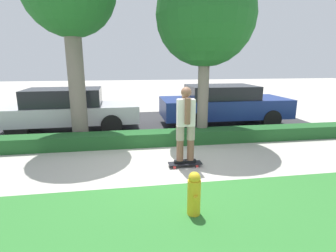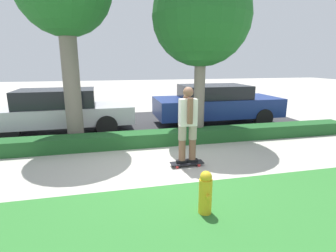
% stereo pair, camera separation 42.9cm
% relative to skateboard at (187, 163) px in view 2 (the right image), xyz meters
% --- Properties ---
extents(ground_plane, '(60.00, 60.00, 0.00)m').
position_rel_skateboard_xyz_m(ground_plane, '(-0.45, 0.14, -0.07)').
color(ground_plane, '#ADA89E').
extents(street_asphalt, '(12.58, 5.00, 0.01)m').
position_rel_skateboard_xyz_m(street_asphalt, '(-0.45, 4.34, -0.07)').
color(street_asphalt, '#2D2D30').
rests_on(street_asphalt, ground_plane).
extents(hedge_row, '(12.58, 0.60, 0.38)m').
position_rel_skateboard_xyz_m(hedge_row, '(-0.45, 1.74, 0.12)').
color(hedge_row, '#1E5123').
rests_on(hedge_row, ground_plane).
extents(skateboard, '(0.76, 0.24, 0.09)m').
position_rel_skateboard_xyz_m(skateboard, '(0.00, 0.00, 0.00)').
color(skateboard, black).
rests_on(skateboard, ground_plane).
extents(skater_person, '(0.50, 0.44, 1.71)m').
position_rel_skateboard_xyz_m(skater_person, '(-0.00, 0.00, 0.93)').
color(skater_person, black).
rests_on(skater_person, skateboard).
extents(tree_mid, '(2.77, 2.77, 4.94)m').
position_rel_skateboard_xyz_m(tree_mid, '(0.99, 2.04, 3.46)').
color(tree_mid, '#70665B').
rests_on(tree_mid, ground_plane).
extents(parked_car_front, '(4.64, 1.88, 1.45)m').
position_rel_skateboard_xyz_m(parked_car_front, '(-3.21, 3.70, 0.70)').
color(parked_car_front, '#B7B7BC').
rests_on(parked_car_front, ground_plane).
extents(parked_car_middle, '(4.65, 2.00, 1.48)m').
position_rel_skateboard_xyz_m(parked_car_middle, '(2.30, 3.80, 0.72)').
color(parked_car_middle, navy).
rests_on(parked_car_middle, ground_plane).
extents(fire_hydrant, '(0.20, 0.33, 0.71)m').
position_rel_skateboard_xyz_m(fire_hydrant, '(-0.29, -1.91, 0.28)').
color(fire_hydrant, gold).
rests_on(fire_hydrant, ground_plane).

